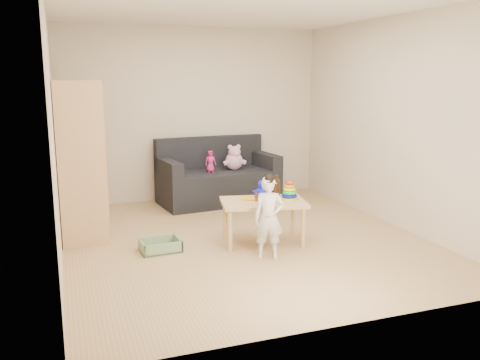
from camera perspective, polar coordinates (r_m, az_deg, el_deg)
name	(u,v)px	position (r m, az deg, el deg)	size (l,w,h in m)	color
room	(243,128)	(5.70, 0.37, 5.91)	(4.50, 4.50, 4.50)	tan
wardrobe	(80,160)	(6.22, -17.52, 2.20)	(0.51, 1.01, 1.82)	tan
sofa	(219,187)	(7.63, -2.41, -0.74)	(1.73, 0.86, 0.49)	black
play_table	(263,222)	(5.77, 2.61, -4.71)	(0.93, 0.59, 0.49)	#E4C97D
storage_bin	(160,245)	(5.61, -8.93, -7.25)	(0.42, 0.32, 0.13)	gray
toddler	(269,219)	(5.26, 3.26, -4.37)	(0.31, 0.21, 0.84)	silver
pink_bear	(234,159)	(7.63, -0.67, 2.35)	(0.28, 0.24, 0.32)	#E4A8CB
doll	(211,162)	(7.44, -3.33, 2.07)	(0.16, 0.11, 0.31)	#D7287C
ring_stacker	(290,192)	(5.79, 5.58, -1.36)	(0.18, 0.18, 0.20)	#FCFF0D
brown_bottle	(276,188)	(5.85, 4.07, -0.89)	(0.09, 0.09, 0.26)	black
blue_plush	(262,189)	(5.81, 2.49, -0.99)	(0.18, 0.14, 0.22)	#1824DA
wooden_figure	(256,197)	(5.67, 1.85, -1.90)	(0.04, 0.03, 0.10)	brown
yellow_book	(250,198)	(5.79, 1.13, -2.06)	(0.20, 0.20, 0.01)	#FFA91A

